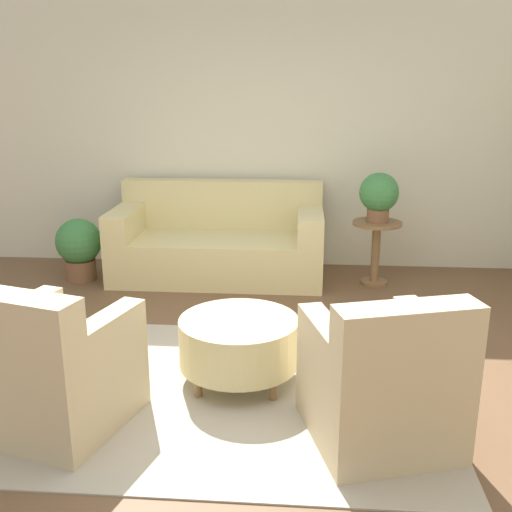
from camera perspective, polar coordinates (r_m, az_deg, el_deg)
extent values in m
plane|color=brown|center=(3.91, -2.89, -12.86)|extent=(16.00, 16.00, 0.00)
cube|color=beige|center=(6.31, 0.32, 11.76)|extent=(9.66, 0.12, 2.80)
cube|color=#B2A893|center=(3.91, -2.90, -12.80)|extent=(2.73, 2.06, 0.01)
cube|color=beige|center=(5.98, -3.63, -0.10)|extent=(2.06, 0.94, 0.43)
cube|color=beige|center=(6.23, -3.23, 4.96)|extent=(2.06, 0.20, 0.50)
cube|color=beige|center=(6.07, -12.25, 3.23)|extent=(0.24, 0.90, 0.27)
cube|color=beige|center=(5.82, 5.19, 2.97)|extent=(0.24, 0.90, 0.27)
cube|color=olive|center=(5.63, -4.21, -3.17)|extent=(1.85, 0.05, 0.06)
cube|color=#C6B289|center=(3.68, -18.19, -11.91)|extent=(0.91, 0.93, 0.42)
cube|color=#C6B289|center=(3.31, -21.86, -7.17)|extent=(0.75, 0.40, 0.46)
cube|color=#C6B289|center=(3.38, -14.56, -7.87)|extent=(0.33, 0.73, 0.25)
cube|color=#C6B289|center=(3.74, -22.00, -6.21)|extent=(0.33, 0.73, 0.25)
cube|color=olive|center=(4.00, -14.82, -12.08)|extent=(0.64, 0.23, 0.06)
cube|color=#C6B289|center=(3.45, 11.59, -13.41)|extent=(0.91, 0.93, 0.42)
cube|color=#C6B289|center=(3.03, 14.13, -8.68)|extent=(0.75, 0.40, 0.46)
cube|color=#C6B289|center=(3.43, 16.33, -7.64)|extent=(0.33, 0.73, 0.25)
cube|color=#C6B289|center=(3.21, 6.91, -8.78)|extent=(0.33, 0.73, 0.25)
cube|color=olive|center=(3.81, 9.35, -13.24)|extent=(0.64, 0.23, 0.06)
cylinder|color=beige|center=(3.92, -1.64, -8.14)|extent=(0.78, 0.78, 0.31)
cylinder|color=olive|center=(3.84, -5.53, -12.34)|extent=(0.05, 0.05, 0.12)
cylinder|color=olive|center=(3.79, 1.60, -12.66)|extent=(0.05, 0.05, 0.12)
cylinder|color=olive|center=(4.25, -4.44, -9.34)|extent=(0.05, 0.05, 0.12)
cylinder|color=olive|center=(4.21, 1.93, -9.58)|extent=(0.05, 0.05, 0.12)
cylinder|color=olive|center=(5.81, 11.47, 3.07)|extent=(0.47, 0.47, 0.03)
cylinder|color=olive|center=(5.89, 11.30, 0.14)|extent=(0.08, 0.08, 0.59)
cylinder|color=olive|center=(5.97, 11.15, -2.43)|extent=(0.26, 0.26, 0.03)
cylinder|color=brown|center=(5.79, 11.52, 3.82)|extent=(0.21, 0.21, 0.13)
sphere|color=#3D7F42|center=(5.75, 11.64, 5.95)|extent=(0.37, 0.37, 0.37)
cylinder|color=brown|center=(6.20, -16.32, -1.24)|extent=(0.30, 0.30, 0.20)
sphere|color=#3D7F42|center=(6.12, -16.54, 1.36)|extent=(0.45, 0.45, 0.45)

